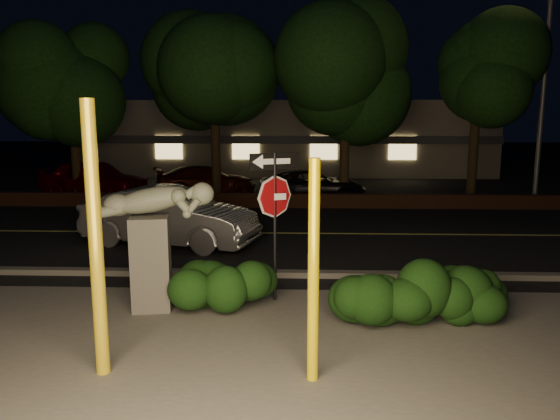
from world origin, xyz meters
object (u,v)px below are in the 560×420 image
(signpost, at_px, (275,197))
(silver_sedan, at_px, (170,217))
(yellow_pole_left, at_px, (96,242))
(parked_car_dark, at_px, (313,185))
(sculpture, at_px, (152,233))
(streetlight, at_px, (540,59))
(parked_car_darkred, at_px, (206,180))
(parked_car_red, at_px, (94,178))
(yellow_pole_right, at_px, (313,273))

(signpost, bearing_deg, silver_sedan, 103.18)
(yellow_pole_left, xyz_separation_m, parked_car_dark, (3.05, 14.57, -1.21))
(silver_sedan, bearing_deg, sculpture, -153.81)
(signpost, relative_size, silver_sedan, 0.59)
(silver_sedan, height_order, parked_car_dark, silver_sedan)
(signpost, xyz_separation_m, silver_sedan, (-2.91, 4.13, -1.17))
(streetlight, xyz_separation_m, parked_car_darkred, (-12.50, 1.74, -4.67))
(sculpture, distance_m, streetlight, 16.51)
(yellow_pole_left, height_order, streetlight, streetlight)
(silver_sedan, height_order, parked_car_darkred, silver_sedan)
(parked_car_darkred, bearing_deg, signpost, 175.00)
(sculpture, height_order, parked_car_darkred, sculpture)
(yellow_pole_left, bearing_deg, parked_car_darkred, 94.89)
(signpost, bearing_deg, streetlight, 28.80)
(streetlight, xyz_separation_m, parked_car_red, (-16.94, 1.03, -4.50))
(silver_sedan, height_order, parked_car_red, parked_car_red)
(streetlight, height_order, parked_car_red, streetlight)
(silver_sedan, bearing_deg, parked_car_dark, -10.94)
(sculpture, height_order, streetlight, streetlight)
(yellow_pole_left, distance_m, silver_sedan, 7.15)
(yellow_pole_left, height_order, sculpture, yellow_pole_left)
(sculpture, distance_m, parked_car_red, 13.89)
(parked_car_darkred, bearing_deg, silver_sedan, 163.55)
(yellow_pole_right, xyz_separation_m, parked_car_dark, (0.30, 14.64, -0.86))
(yellow_pole_right, bearing_deg, parked_car_dark, 88.82)
(signpost, distance_m, silver_sedan, 5.18)
(streetlight, distance_m, parked_car_darkred, 13.46)
(signpost, bearing_deg, parked_car_darkred, 83.16)
(parked_car_red, relative_size, parked_car_dark, 1.09)
(sculpture, bearing_deg, signpost, 4.03)
(signpost, height_order, parked_car_red, signpost)
(sculpture, bearing_deg, yellow_pole_right, -52.05)
(yellow_pole_right, xyz_separation_m, sculpture, (-2.70, 2.48, -0.06))
(silver_sedan, xyz_separation_m, parked_car_red, (-5.00, 7.97, 0.02))
(signpost, xyz_separation_m, parked_car_dark, (0.92, 11.66, -1.34))
(signpost, relative_size, streetlight, 0.30)
(yellow_pole_left, distance_m, parked_car_darkred, 15.83)
(streetlight, relative_size, silver_sedan, 1.95)
(parked_car_red, height_order, parked_car_darkred, parked_car_red)
(yellow_pole_left, bearing_deg, parked_car_red, 111.07)
(parked_car_dark, bearing_deg, streetlight, -97.74)
(signpost, height_order, streetlight, streetlight)
(parked_car_red, bearing_deg, signpost, -130.32)
(yellow_pole_left, height_order, parked_car_dark, yellow_pole_left)
(parked_car_darkred, height_order, parked_car_dark, parked_car_darkred)
(yellow_pole_right, relative_size, parked_car_red, 0.64)
(yellow_pole_right, bearing_deg, streetlight, 59.11)
(streetlight, bearing_deg, parked_car_red, -160.27)
(parked_car_red, distance_m, parked_car_dark, 8.84)
(sculpture, distance_m, parked_car_darkred, 13.41)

